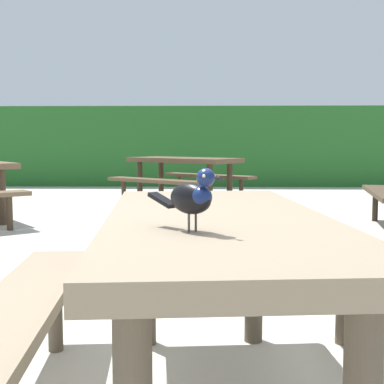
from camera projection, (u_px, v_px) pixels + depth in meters
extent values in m
cube|color=#235B23|center=(199.00, 146.00, 12.50)|extent=(28.00, 1.70, 1.77)
cube|color=#84725B|center=(216.00, 224.00, 1.89)|extent=(0.92, 1.86, 0.07)
cylinder|color=brown|center=(146.00, 277.00, 2.61)|extent=(0.09, 0.09, 0.67)
cylinder|color=brown|center=(254.00, 275.00, 2.64)|extent=(0.09, 0.09, 0.67)
cube|color=#84725B|center=(19.00, 307.00, 1.88)|extent=(0.44, 1.73, 0.05)
cylinder|color=brown|center=(55.00, 311.00, 2.53)|extent=(0.07, 0.07, 0.39)
cylinder|color=brown|center=(343.00, 305.00, 2.62)|extent=(0.07, 0.07, 0.39)
ellipsoid|color=black|center=(191.00, 199.00, 1.52)|extent=(0.16, 0.15, 0.09)
ellipsoid|color=navy|center=(201.00, 197.00, 1.49)|extent=(0.09, 0.09, 0.06)
sphere|color=navy|center=(206.00, 177.00, 1.47)|extent=(0.05, 0.05, 0.05)
sphere|color=#EAE08C|center=(214.00, 175.00, 1.48)|extent=(0.01, 0.01, 0.01)
sphere|color=#EAE08C|center=(204.00, 176.00, 1.45)|extent=(0.01, 0.01, 0.01)
cone|color=black|center=(217.00, 178.00, 1.44)|extent=(0.03, 0.03, 0.02)
cube|color=black|center=(162.00, 200.00, 1.60)|extent=(0.10, 0.09, 0.04)
cylinder|color=#47423D|center=(196.00, 222.00, 1.53)|extent=(0.01, 0.01, 0.05)
cylinder|color=#47423D|center=(189.00, 223.00, 1.51)|extent=(0.01, 0.01, 0.05)
cube|color=#473828|center=(384.00, 193.00, 6.03)|extent=(0.56, 1.73, 0.05)
cylinder|color=#2E241A|center=(375.00, 206.00, 6.67)|extent=(0.07, 0.07, 0.39)
cube|color=brown|center=(184.00, 160.00, 8.45)|extent=(1.90, 1.67, 0.07)
cylinder|color=#382B1D|center=(210.00, 187.00, 7.85)|extent=(0.09, 0.09, 0.67)
cylinder|color=#382B1D|center=(230.00, 184.00, 8.27)|extent=(0.09, 0.09, 0.67)
cylinder|color=#382B1D|center=(140.00, 182.00, 8.70)|extent=(0.09, 0.09, 0.67)
cylinder|color=#382B1D|center=(161.00, 180.00, 9.12)|extent=(0.09, 0.09, 0.67)
cube|color=brown|center=(154.00, 181.00, 7.92)|extent=(1.55, 1.23, 0.05)
cylinder|color=#382B1D|center=(188.00, 198.00, 7.56)|extent=(0.07, 0.07, 0.39)
cylinder|color=#382B1D|center=(124.00, 193.00, 8.33)|extent=(0.07, 0.07, 0.39)
cube|color=brown|center=(209.00, 176.00, 9.03)|extent=(1.55, 1.23, 0.05)
cylinder|color=#382B1D|center=(241.00, 191.00, 8.66)|extent=(0.07, 0.07, 0.39)
cylinder|color=#382B1D|center=(180.00, 187.00, 9.44)|extent=(0.07, 0.07, 0.39)
cylinder|color=#423324|center=(2.00, 197.00, 6.36)|extent=(0.09, 0.09, 0.67)
cylinder|color=#423324|center=(10.00, 213.00, 5.99)|extent=(0.07, 0.07, 0.39)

